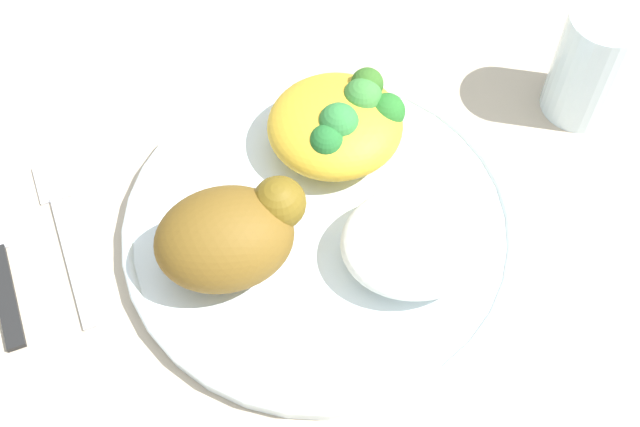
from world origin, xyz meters
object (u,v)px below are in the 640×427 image
plate (320,227)px  water_glass (593,64)px  mac_cheese_with_broccoli (340,123)px  roasted_chicken (230,235)px  rice_pile (418,240)px  fork (64,230)px

plate → water_glass: water_glass is taller
mac_cheese_with_broccoli → water_glass: water_glass is taller
roasted_chicken → rice_pile: roasted_chicken is taller
rice_pile → mac_cheese_with_broccoli: 0.11m
rice_pile → water_glass: 0.20m
plate → fork: plate is taller
roasted_chicken → fork: 0.13m
plate → fork: size_ratio=1.92×
fork → rice_pile: bearing=-19.8°
fork → roasted_chicken: bearing=-27.8°
fork → water_glass: water_glass is taller
rice_pile → mac_cheese_with_broccoli: (-0.03, 0.10, 0.00)m
roasted_chicken → plate: bearing=14.1°
plate → fork: (-0.17, 0.04, -0.01)m
plate → fork: 0.18m
plate → mac_cheese_with_broccoli: (0.03, 0.06, 0.03)m
roasted_chicken → rice_pile: (0.12, -0.02, -0.01)m
water_glass → mac_cheese_with_broccoli: bearing=-179.3°
plate → mac_cheese_with_broccoli: mac_cheese_with_broccoli is taller
roasted_chicken → water_glass: bearing=16.0°
plate → water_glass: bearing=16.5°
plate → water_glass: size_ratio=2.94×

